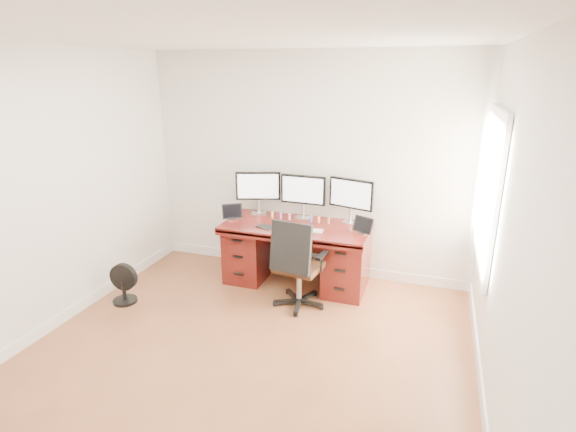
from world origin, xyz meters
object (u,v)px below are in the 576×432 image
(desk, at_px, (297,252))
(floor_fan, at_px, (123,284))
(monitor_center, at_px, (303,191))
(keyboard, at_px, (295,230))
(office_chair, at_px, (297,278))

(desk, bearing_deg, floor_fan, -147.01)
(floor_fan, bearing_deg, desk, 28.03)
(floor_fan, distance_m, monitor_center, 2.29)
(desk, height_order, monitor_center, monitor_center)
(desk, relative_size, monitor_center, 3.09)
(monitor_center, height_order, keyboard, monitor_center)
(office_chair, height_order, floor_fan, office_chair)
(desk, height_order, office_chair, office_chair)
(floor_fan, distance_m, keyboard, 1.99)
(office_chair, height_order, monitor_center, monitor_center)
(office_chair, distance_m, monitor_center, 1.11)
(keyboard, bearing_deg, monitor_center, 102.52)
(keyboard, bearing_deg, floor_fan, -148.04)
(desk, bearing_deg, keyboard, -76.92)
(monitor_center, bearing_deg, keyboard, -81.87)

